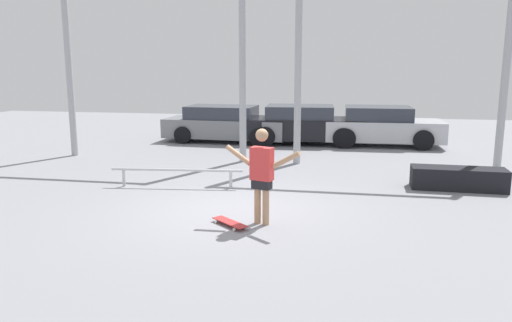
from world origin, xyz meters
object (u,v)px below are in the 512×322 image
at_px(grind_box, 458,179).
at_px(skateboarder, 262,171).
at_px(grind_rail, 177,172).
at_px(parked_car_grey, 225,124).
at_px(parked_car_silver, 381,126).
at_px(skateboard, 230,222).
at_px(parked_car_black, 304,125).

bearing_deg(grind_box, skateboarder, -140.28).
distance_m(skateboarder, grind_rail, 3.36).
distance_m(parked_car_grey, parked_car_silver, 5.57).
bearing_deg(parked_car_silver, skateboard, -109.31).
distance_m(grind_rail, parked_car_black, 7.42).
relative_size(skateboarder, parked_car_grey, 0.38).
bearing_deg(skateboard, parked_car_black, 127.77).
distance_m(skateboarder, parked_car_black, 9.34).
distance_m(skateboard, parked_car_grey, 9.80).
relative_size(grind_box, parked_car_silver, 0.50).
xyz_separation_m(skateboard, grind_box, (4.50, 3.51, 0.19)).
bearing_deg(parked_car_black, skateboard, -96.05).
height_order(skateboard, parked_car_black, parked_car_black).
xyz_separation_m(skateboarder, parked_car_grey, (-2.98, 9.26, -0.33)).
bearing_deg(grind_rail, parked_car_silver, 55.04).
relative_size(skateboarder, parked_car_silver, 0.42).
relative_size(skateboard, grind_box, 0.37).
bearing_deg(parked_car_silver, grind_rail, -126.31).
bearing_deg(grind_rail, skateboarder, -43.65).
xyz_separation_m(grind_box, parked_car_grey, (-6.95, 5.96, 0.39)).
bearing_deg(parked_car_grey, skateboarder, -69.43).
distance_m(grind_box, parked_car_silver, 6.28).
distance_m(skateboarder, parked_car_grey, 9.73).
distance_m(grind_rail, parked_car_silver, 8.69).
xyz_separation_m(grind_box, parked_car_silver, (-1.38, 6.11, 0.41)).
bearing_deg(skateboard, skateboarder, 62.33).
height_order(parked_car_grey, parked_car_black, parked_car_black).
xyz_separation_m(skateboarder, grind_rail, (-2.39, 2.28, -0.61)).
xyz_separation_m(grind_rail, parked_car_silver, (4.98, 7.12, 0.31)).
height_order(skateboard, parked_car_grey, parked_car_grey).
height_order(skateboarder, parked_car_silver, skateboarder).
bearing_deg(grind_box, grind_rail, -170.98).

